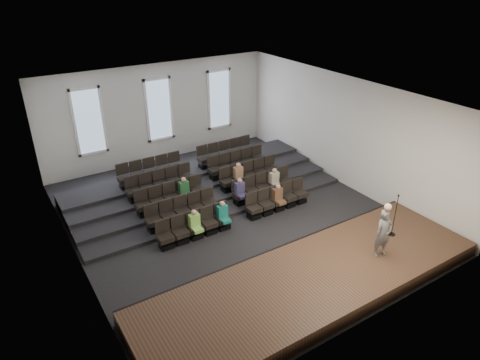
# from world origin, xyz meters

# --- Properties ---
(ground) EXTENTS (14.00, 14.00, 0.00)m
(ground) POSITION_xyz_m (0.00, 0.00, 0.00)
(ground) COLOR black
(ground) RESTS_ON ground
(ceiling) EXTENTS (12.00, 14.00, 0.02)m
(ceiling) POSITION_xyz_m (0.00, 0.00, 5.01)
(ceiling) COLOR white
(ceiling) RESTS_ON ground
(wall_back) EXTENTS (12.00, 0.04, 5.00)m
(wall_back) POSITION_xyz_m (0.00, 7.02, 2.50)
(wall_back) COLOR silver
(wall_back) RESTS_ON ground
(wall_front) EXTENTS (12.00, 0.04, 5.00)m
(wall_front) POSITION_xyz_m (0.00, -7.02, 2.50)
(wall_front) COLOR silver
(wall_front) RESTS_ON ground
(wall_left) EXTENTS (0.04, 14.00, 5.00)m
(wall_left) POSITION_xyz_m (-6.02, 0.00, 2.50)
(wall_left) COLOR silver
(wall_left) RESTS_ON ground
(wall_right) EXTENTS (0.04, 14.00, 5.00)m
(wall_right) POSITION_xyz_m (6.02, 0.00, 2.50)
(wall_right) COLOR silver
(wall_right) RESTS_ON ground
(stage) EXTENTS (11.80, 3.60, 0.50)m
(stage) POSITION_xyz_m (0.00, -5.10, 0.25)
(stage) COLOR #4A2F1F
(stage) RESTS_ON ground
(stage_lip) EXTENTS (11.80, 0.06, 0.52)m
(stage_lip) POSITION_xyz_m (0.00, -3.33, 0.25)
(stage_lip) COLOR black
(stage_lip) RESTS_ON ground
(risers) EXTENTS (11.80, 4.80, 0.60)m
(risers) POSITION_xyz_m (0.00, 3.17, 0.20)
(risers) COLOR black
(risers) RESTS_ON ground
(seating_rows) EXTENTS (6.80, 4.70, 1.67)m
(seating_rows) POSITION_xyz_m (-0.00, 1.54, 0.68)
(seating_rows) COLOR black
(seating_rows) RESTS_ON ground
(windows) EXTENTS (8.44, 0.10, 3.24)m
(windows) POSITION_xyz_m (0.00, 6.95, 2.70)
(windows) COLOR white
(windows) RESTS_ON wall_back
(audience) EXTENTS (4.85, 2.64, 1.10)m
(audience) POSITION_xyz_m (0.36, 0.30, 0.81)
(audience) COLOR #87CF52
(audience) RESTS_ON seating_rows
(speaker) EXTENTS (0.69, 0.52, 1.70)m
(speaker) POSITION_xyz_m (2.53, -5.49, 1.35)
(speaker) COLOR #5A5855
(speaker) RESTS_ON stage
(mic_stand) EXTENTS (0.27, 0.27, 1.64)m
(mic_stand) POSITION_xyz_m (3.83, -4.89, 0.99)
(mic_stand) COLOR black
(mic_stand) RESTS_ON stage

